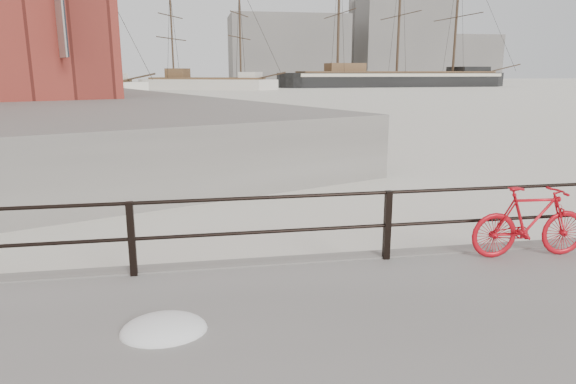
{
  "coord_description": "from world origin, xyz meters",
  "views": [
    {
      "loc": [
        -6.12,
        -6.76,
        2.97
      ],
      "look_at": [
        -4.64,
        1.5,
        1.0
      ],
      "focal_mm": 32.0,
      "sensor_mm": 36.0,
      "label": 1
    }
  ],
  "objects_px": {
    "bicycle": "(530,222)",
    "schooner_mid": "(207,89)",
    "barque_black": "(396,87)",
    "schooner_left": "(61,93)"
  },
  "relations": [
    {
      "from": "bicycle",
      "to": "schooner_mid",
      "type": "bearing_deg",
      "value": 95.13
    },
    {
      "from": "barque_black",
      "to": "schooner_left",
      "type": "bearing_deg",
      "value": -163.11
    },
    {
      "from": "bicycle",
      "to": "schooner_left",
      "type": "bearing_deg",
      "value": 111.37
    },
    {
      "from": "bicycle",
      "to": "barque_black",
      "type": "distance_m",
      "value": 98.73
    },
    {
      "from": "barque_black",
      "to": "schooner_left",
      "type": "xyz_separation_m",
      "value": [
        -57.86,
        -21.48,
        0.0
      ]
    },
    {
      "from": "barque_black",
      "to": "schooner_mid",
      "type": "height_order",
      "value": "barque_black"
    },
    {
      "from": "schooner_mid",
      "to": "schooner_left",
      "type": "height_order",
      "value": "schooner_mid"
    },
    {
      "from": "barque_black",
      "to": "schooner_left",
      "type": "distance_m",
      "value": 61.72
    },
    {
      "from": "bicycle",
      "to": "schooner_left",
      "type": "distance_m",
      "value": 74.52
    },
    {
      "from": "barque_black",
      "to": "schooner_left",
      "type": "height_order",
      "value": "barque_black"
    }
  ]
}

